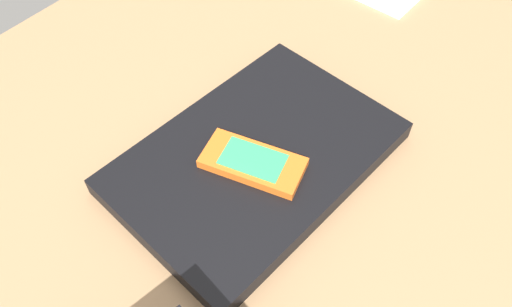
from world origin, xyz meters
TOP-DOWN VIEW (x-y plane):
  - desk_surface at (0.00, 0.00)cm, footprint 120.00×80.00cm
  - laptop_closed at (-4.94, -5.12)cm, footprint 34.40×24.95cm
  - cell_phone_on_laptop at (-6.87, -6.16)cm, footprint 8.04×12.38cm

SIDE VIEW (x-z plane):
  - desk_surface at x=0.00cm, z-range 0.00..3.00cm
  - laptop_closed at x=-4.94cm, z-range 3.00..5.52cm
  - cell_phone_on_laptop at x=-6.87cm, z-range 5.49..6.75cm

